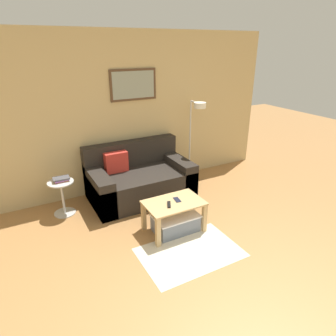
{
  "coord_description": "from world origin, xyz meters",
  "views": [
    {
      "loc": [
        -1.61,
        -1.16,
        2.33
      ],
      "look_at": [
        0.09,
        1.96,
        0.85
      ],
      "focal_mm": 32.0,
      "sensor_mm": 36.0,
      "label": 1
    }
  ],
  "objects": [
    {
      "name": "coffee_table",
      "position": [
        0.1,
        1.81,
        0.33
      ],
      "size": [
        0.76,
        0.5,
        0.43
      ],
      "color": "tan",
      "rests_on": "ground_plane"
    },
    {
      "name": "storage_bin",
      "position": [
        0.11,
        1.79,
        0.12
      ],
      "size": [
        0.6,
        0.39,
        0.24
      ],
      "color": "slate",
      "rests_on": "ground_plane"
    },
    {
      "name": "couch",
      "position": [
        0.08,
        2.93,
        0.3
      ],
      "size": [
        1.6,
        0.94,
        0.86
      ],
      "color": "#28231E",
      "rests_on": "ground_plane"
    },
    {
      "name": "floor_lamp",
      "position": [
        1.2,
        3.01,
        0.99
      ],
      "size": [
        0.26,
        0.5,
        1.45
      ],
      "color": "silver",
      "rests_on": "ground_plane"
    },
    {
      "name": "book_stack",
      "position": [
        -1.1,
        2.97,
        0.55
      ],
      "size": [
        0.23,
        0.16,
        0.05
      ],
      "color": "#D18438",
      "rests_on": "side_table"
    },
    {
      "name": "remote_control",
      "position": [
        -0.0,
        1.77,
        0.44
      ],
      "size": [
        0.1,
        0.15,
        0.02
      ],
      "primitive_type": "cube",
      "rotation": [
        0.0,
        0.0,
        -0.47
      ],
      "color": "black",
      "rests_on": "coffee_table"
    },
    {
      "name": "side_table",
      "position": [
        -1.11,
        2.95,
        0.31
      ],
      "size": [
        0.37,
        0.37,
        0.52
      ],
      "color": "silver",
      "rests_on": "ground_plane"
    },
    {
      "name": "cell_phone",
      "position": [
        0.16,
        1.84,
        0.43
      ],
      "size": [
        0.09,
        0.15,
        0.01
      ],
      "primitive_type": "cube",
      "rotation": [
        0.0,
        0.0,
        -0.14
      ],
      "color": "#1E2338",
      "rests_on": "coffee_table"
    },
    {
      "name": "area_rug",
      "position": [
        0.03,
        1.3,
        0.0
      ],
      "size": [
        1.2,
        0.8,
        0.01
      ],
      "primitive_type": "cube",
      "color": "beige",
      "rests_on": "ground_plane"
    },
    {
      "name": "wall_back",
      "position": [
        0.0,
        3.42,
        1.28
      ],
      "size": [
        5.6,
        0.09,
        2.55
      ],
      "color": "tan",
      "rests_on": "ground_plane"
    }
  ]
}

